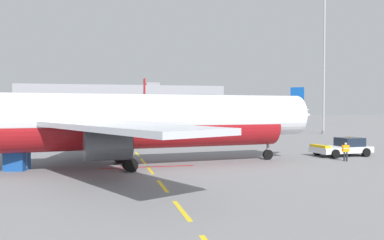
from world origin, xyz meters
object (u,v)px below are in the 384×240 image
at_px(airliner_far_right, 147,112).
at_px(uld_cargo_container, 17,160).
at_px(pushback_tug, 343,147).
at_px(airliner_foreground, 141,120).
at_px(apron_light_mast_far, 324,39).
at_px(airliner_far_center, 257,112).
at_px(catering_truck, 10,136).
at_px(ground_crew_worker, 346,151).

bearing_deg(airliner_far_right, uld_cargo_container, -106.29).
distance_m(pushback_tug, uld_cargo_container, 31.30).
bearing_deg(airliner_foreground, apron_light_mast_far, 42.28).
distance_m(airliner_foreground, airliner_far_center, 96.00).
bearing_deg(catering_truck, airliner_far_center, 48.48).
bearing_deg(uld_cargo_container, airliner_foreground, 0.25).
relative_size(airliner_foreground, apron_light_mast_far, 1.16).
bearing_deg(airliner_foreground, ground_crew_worker, -3.40).
height_order(airliner_far_right, uld_cargo_container, airliner_far_right).
relative_size(airliner_foreground, pushback_tug, 5.54).
xyz_separation_m(airliner_far_center, ground_crew_worker, (-26.03, -85.87, -2.65)).
xyz_separation_m(pushback_tug, apron_light_mast_far, (17.46, 32.67, 17.40)).
bearing_deg(uld_cargo_container, airliner_far_right, 73.71).
height_order(catering_truck, ground_crew_worker, catering_truck).
bearing_deg(pushback_tug, catering_truck, 156.75).
relative_size(catering_truck, ground_crew_worker, 4.02).
distance_m(airliner_far_right, catering_truck, 46.35).
bearing_deg(airliner_far_center, ground_crew_worker, -106.87).
height_order(airliner_foreground, apron_light_mast_far, apron_light_mast_far).
relative_size(pushback_tug, catering_truck, 0.90).
bearing_deg(apron_light_mast_far, airliner_far_right, 143.15).
height_order(airliner_far_center, apron_light_mast_far, apron_light_mast_far).
xyz_separation_m(airliner_foreground, apron_light_mast_far, (38.73, 35.22, 14.35)).
height_order(airliner_foreground, uld_cargo_container, airliner_foreground).
xyz_separation_m(airliner_foreground, ground_crew_worker, (19.08, -1.13, -2.95)).
height_order(pushback_tug, catering_truck, catering_truck).
distance_m(airliner_foreground, uld_cargo_container, 10.42).
bearing_deg(pushback_tug, airliner_foreground, -173.16).
height_order(airliner_far_center, ground_crew_worker, airliner_far_center).
distance_m(ground_crew_worker, uld_cargo_container, 29.03).
xyz_separation_m(airliner_foreground, catering_truck, (-14.16, 17.77, -2.30)).
height_order(ground_crew_worker, uld_cargo_container, ground_crew_worker).
bearing_deg(airliner_far_center, pushback_tug, -106.18).
xyz_separation_m(airliner_far_right, apron_light_mast_far, (31.46, -23.58, 14.18)).
relative_size(catering_truck, apron_light_mast_far, 0.23).
height_order(pushback_tug, airliner_far_right, airliner_far_right).
height_order(airliner_foreground, ground_crew_worker, airliner_foreground).
relative_size(airliner_far_right, uld_cargo_container, 18.84).
bearing_deg(catering_truck, uld_cargo_container, -76.63).
bearing_deg(airliner_far_center, apron_light_mast_far, -97.35).
relative_size(airliner_far_center, apron_light_mast_far, 0.99).
distance_m(pushback_tug, airliner_far_center, 85.62).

